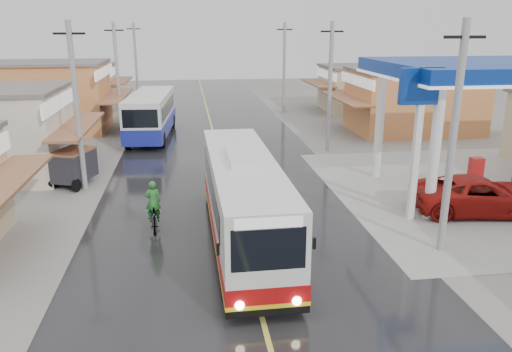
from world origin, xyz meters
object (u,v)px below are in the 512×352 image
at_px(jeepney, 480,195).
at_px(coach_bus, 243,200).
at_px(tricycle_near, 74,165).
at_px(second_bus, 151,114).
at_px(cyclist, 154,213).

bearing_deg(jeepney, coach_bus, 107.52).
height_order(coach_bus, tricycle_near, coach_bus).
distance_m(coach_bus, jeepney, 10.53).
bearing_deg(second_bus, tricycle_near, -102.11).
relative_size(jeepney, cyclist, 2.80).
height_order(second_bus, cyclist, second_bus).
relative_size(coach_bus, tricycle_near, 4.01).
distance_m(coach_bus, second_bus, 19.37).
xyz_separation_m(second_bus, tricycle_near, (-3.16, -10.81, -0.64)).
relative_size(coach_bus, jeepney, 1.93).
bearing_deg(tricycle_near, jeepney, 0.93).
xyz_separation_m(jeepney, tricycle_near, (-18.03, 6.42, 0.25)).
xyz_separation_m(jeepney, cyclist, (-13.72, 0.09, -0.12)).
distance_m(coach_bus, cyclist, 3.88).
bearing_deg(tricycle_near, second_bus, 94.22).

